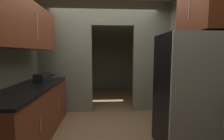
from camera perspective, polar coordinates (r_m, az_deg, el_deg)
The scene contains 9 objects.
ground at distance 2.93m, azimuth -2.27°, elevation -23.72°, with size 20.00×20.00×0.00m, color #93704C.
kitchen_partition at distance 3.85m, azimuth -3.81°, elevation 5.95°, with size 3.20×0.12×2.70m.
adjoining_room_shell at distance 5.66m, azimuth -2.99°, elevation 5.01°, with size 3.20×2.68×2.70m.
refrigerator at distance 2.61m, azimuth 25.40°, elevation -7.51°, with size 0.77×0.73×1.73m.
lower_cabinet_run at distance 3.02m, azimuth -27.70°, elevation -13.98°, with size 0.69×2.08×0.91m.
upper_cabinet_counterside at distance 2.88m, azimuth -29.15°, elevation 13.99°, with size 0.36×1.87×0.73m.
upper_cabinet_fridgeside at distance 2.85m, azimuth 29.88°, elevation 20.93°, with size 0.36×0.85×0.91m.
boombox at distance 3.34m, azimuth -24.14°, elevation -2.45°, with size 0.20×0.44×0.19m.
book_stack at distance 3.72m, azimuth -21.21°, elevation -2.05°, with size 0.15×0.17×0.09m.
Camera 1 is at (-0.05, -2.54, 1.45)m, focal length 24.96 mm.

